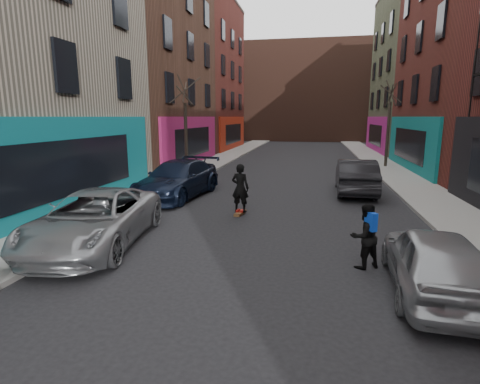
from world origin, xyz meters
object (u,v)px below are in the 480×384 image
at_px(tree_left_far, 185,119).
at_px(parked_right_far, 434,260).
at_px(skateboarder, 240,188).
at_px(parked_left_end, 178,179).
at_px(tree_right_far, 389,116).
at_px(parked_right_end, 356,176).
at_px(skateboard, 240,213).
at_px(parked_left_far, 95,219).
at_px(pedestrian, 365,236).

bearing_deg(tree_left_far, parked_right_far, -54.23).
xyz_separation_m(parked_right_far, skateboarder, (-4.96, 5.34, 0.29)).
bearing_deg(parked_left_end, parked_right_far, -36.81).
bearing_deg(parked_left_end, tree_right_far, 54.31).
height_order(parked_right_end, skateboard, parked_right_end).
distance_m(tree_left_far, skateboarder, 9.96).
relative_size(parked_left_far, parked_right_end, 1.11).
distance_m(parked_left_far, parked_right_end, 11.83).
height_order(parked_left_far, parked_left_end, parked_left_end).
distance_m(tree_left_far, pedestrian, 15.50).
distance_m(parked_left_end, skateboard, 4.19).
bearing_deg(pedestrian, tree_right_far, -130.98).
bearing_deg(parked_left_end, parked_left_far, -83.36).
distance_m(parked_right_far, skateboarder, 7.29).
relative_size(tree_left_far, skateboard, 8.12).
xyz_separation_m(parked_right_far, parked_right_end, (-0.45, 10.22, 0.10)).
bearing_deg(parked_left_far, pedestrian, -9.59).
bearing_deg(tree_right_far, parked_left_end, -132.34).
relative_size(tree_left_far, pedestrian, 4.24).
relative_size(tree_left_far, tree_right_far, 0.96).
height_order(tree_right_far, parked_right_far, tree_right_far).
relative_size(parked_left_far, parked_left_end, 0.97).
height_order(parked_left_end, parked_right_end, parked_left_end).
distance_m(tree_left_far, parked_right_end, 10.34).
xyz_separation_m(parked_left_far, skateboard, (3.29, 4.01, -0.69)).
height_order(tree_left_far, parked_right_end, tree_left_far).
bearing_deg(tree_left_far, skateboarder, -59.61).
bearing_deg(tree_right_far, pedestrian, -101.36).
height_order(tree_left_far, parked_right_far, tree_left_far).
bearing_deg(tree_left_far, skateboard, -59.61).
distance_m(parked_left_far, parked_right_far, 8.36).
bearing_deg(parked_right_far, skateboard, -43.13).
bearing_deg(skateboard, parked_left_far, -120.85).
height_order(skateboard, pedestrian, pedestrian).
bearing_deg(parked_left_far, skateboard, 43.06).
bearing_deg(skateboarder, tree_left_far, -51.11).
xyz_separation_m(skateboard, pedestrian, (3.78, -4.26, 0.73)).
xyz_separation_m(tree_left_far, parked_right_end, (9.40, -3.45, -2.59)).
bearing_deg(skateboarder, parked_right_far, 141.42).
bearing_deg(tree_left_far, pedestrian, -55.47).
xyz_separation_m(tree_right_far, skateboard, (-7.51, -14.33, -3.48)).
relative_size(parked_right_end, skateboarder, 2.73).
height_order(parked_left_far, parked_right_end, parked_right_end).
bearing_deg(skateboarder, parked_left_end, -28.55).
height_order(tree_left_far, parked_left_end, tree_left_far).
bearing_deg(skateboarder, pedestrian, 140.07).
bearing_deg(tree_right_far, tree_left_far, -154.18).
distance_m(tree_right_far, skateboard, 16.55).
bearing_deg(skateboarder, tree_right_far, -109.16).
bearing_deg(tree_left_far, parked_left_end, -74.71).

